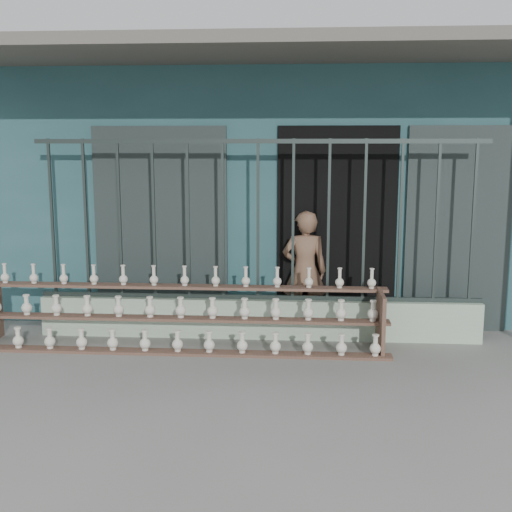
{
  "coord_description": "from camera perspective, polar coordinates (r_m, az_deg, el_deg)",
  "views": [
    {
      "loc": [
        0.48,
        -5.78,
        2.18
      ],
      "look_at": [
        0.0,
        1.0,
        1.0
      ],
      "focal_mm": 45.0,
      "sensor_mm": 36.0,
      "label": 1
    }
  ],
  "objects": [
    {
      "name": "shelf_rack",
      "position": [
        7.03,
        -6.71,
        -5.21
      ],
      "size": [
        4.5,
        0.68,
        0.85
      ],
      "color": "brown",
      "rests_on": "ground"
    },
    {
      "name": "workshop_building",
      "position": [
        10.04,
        1.33,
        6.65
      ],
      "size": [
        7.4,
        6.6,
        3.21
      ],
      "color": "#284F54",
      "rests_on": "ground"
    },
    {
      "name": "security_fence",
      "position": [
        7.14,
        0.17,
        3.17
      ],
      "size": [
        5.0,
        0.04,
        1.8
      ],
      "color": "#283330",
      "rests_on": "parapet_wall"
    },
    {
      "name": "elderly_woman",
      "position": [
        7.54,
        4.34,
        -1.38
      ],
      "size": [
        0.55,
        0.38,
        1.43
      ],
      "primitive_type": "imported",
      "rotation": [
        0.0,
        0.0,
        3.21
      ],
      "color": "brown",
      "rests_on": "ground"
    },
    {
      "name": "ground",
      "position": [
        6.19,
        -0.66,
        -10.75
      ],
      "size": [
        60.0,
        60.0,
        0.0
      ],
      "primitive_type": "plane",
      "color": "slate"
    },
    {
      "name": "parapet_wall",
      "position": [
        7.36,
        0.16,
        -5.56
      ],
      "size": [
        5.0,
        0.2,
        0.45
      ],
      "primitive_type": "cube",
      "color": "#A8C4A8",
      "rests_on": "ground"
    }
  ]
}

